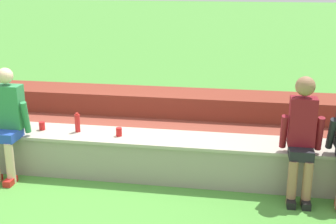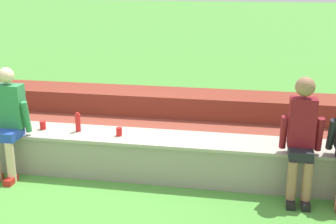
# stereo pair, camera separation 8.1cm
# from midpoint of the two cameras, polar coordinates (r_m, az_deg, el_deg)

# --- Properties ---
(ground_plane) EXTENTS (80.00, 80.00, 0.00)m
(ground_plane) POSITION_cam_midpoint_polar(r_m,az_deg,el_deg) (6.12, -9.34, -8.41)
(ground_plane) COLOR #4C9338
(stone_seating_wall) EXTENTS (8.63, 0.64, 0.55)m
(stone_seating_wall) POSITION_cam_midpoint_polar(r_m,az_deg,el_deg) (6.26, -8.58, -4.88)
(stone_seating_wall) COLOR gray
(stone_seating_wall) RESTS_ON ground
(brick_bleachers) EXTENTS (11.86, 1.50, 0.71)m
(brick_bleachers) POSITION_cam_midpoint_polar(r_m,az_deg,el_deg) (7.60, -5.12, -0.80)
(brick_bleachers) COLOR brown
(brick_bleachers) RESTS_ON ground
(person_left_of_center) EXTENTS (0.56, 0.53, 1.44)m
(person_left_of_center) POSITION_cam_midpoint_polar(r_m,az_deg,el_deg) (6.27, -19.70, -0.97)
(person_left_of_center) COLOR beige
(person_left_of_center) RESTS_ON ground
(person_center) EXTENTS (0.48, 0.51, 1.47)m
(person_center) POSITION_cam_midpoint_polar(r_m,az_deg,el_deg) (5.52, 15.82, -2.78)
(person_center) COLOR #996B4C
(person_center) RESTS_ON ground
(water_bottle_near_right) EXTENTS (0.07, 0.07, 0.26)m
(water_bottle_near_right) POSITION_cam_midpoint_polar(r_m,az_deg,el_deg) (6.26, -11.51, -1.33)
(water_bottle_near_right) COLOR red
(water_bottle_near_right) RESTS_ON stone_seating_wall
(plastic_cup_left_end) EXTENTS (0.08, 0.08, 0.11)m
(plastic_cup_left_end) POSITION_cam_midpoint_polar(r_m,az_deg,el_deg) (6.04, -6.47, -2.46)
(plastic_cup_left_end) COLOR red
(plastic_cup_left_end) RESTS_ON stone_seating_wall
(plastic_cup_middle) EXTENTS (0.08, 0.08, 0.11)m
(plastic_cup_middle) POSITION_cam_midpoint_polar(r_m,az_deg,el_deg) (6.47, -15.66, -1.66)
(plastic_cup_middle) COLOR red
(plastic_cup_middle) RESTS_ON stone_seating_wall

